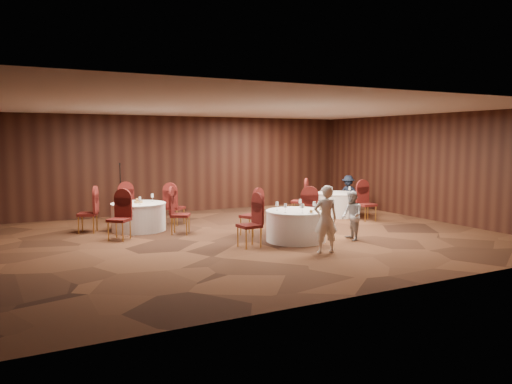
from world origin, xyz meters
name	(u,v)px	position (x,y,z in m)	size (l,w,h in m)	color
ground	(253,237)	(0.00, 0.00, 0.00)	(12.00, 12.00, 0.00)	black
room_shell	(253,158)	(0.00, 0.00, 1.96)	(12.00, 12.00, 12.00)	silver
table_main	(296,226)	(0.68, -0.95, 0.38)	(1.45, 1.45, 0.74)	silver
table_left	(139,216)	(-2.30, 2.20, 0.38)	(1.45, 1.45, 0.74)	silver
table_right	(338,204)	(4.00, 1.80, 0.38)	(1.40, 1.40, 0.74)	silver
chairs_main	(271,218)	(0.37, -0.30, 0.50)	(2.90, 1.88, 1.00)	#420D0D
chairs_left	(138,212)	(-2.31, 2.22, 0.50)	(3.11, 3.08, 1.00)	#420D0D
chairs_right	(332,203)	(3.46, 1.40, 0.50)	(2.03, 2.21, 1.00)	#420D0D
tabletop_main	(303,206)	(0.81, -1.03, 0.84)	(1.07, 1.14, 0.22)	silver
tabletop_left	(138,200)	(-2.29, 2.21, 0.82)	(0.83, 0.82, 0.22)	silver
tabletop_right	(350,188)	(4.23, 1.53, 0.90)	(0.08, 0.08, 0.22)	silver
mic_stand	(121,205)	(-2.42, 3.76, 0.52)	(0.24, 0.24, 1.75)	black
woman_a	(326,219)	(0.57, -2.31, 0.73)	(0.53, 0.35, 1.46)	white
woman_b	(352,216)	(1.92, -1.49, 0.60)	(0.58, 0.45, 1.20)	#BABBC0
man_c	(348,193)	(4.93, 2.50, 0.61)	(0.79, 0.45, 1.22)	#151E30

